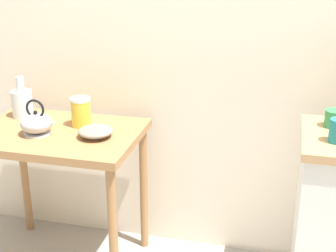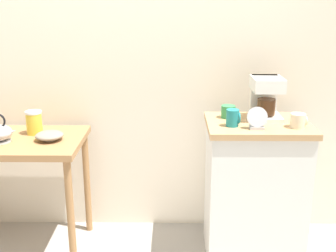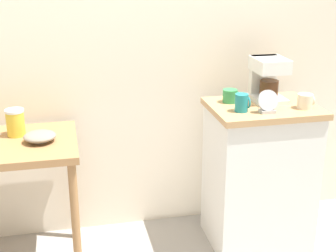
{
  "view_description": "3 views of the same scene",
  "coord_description": "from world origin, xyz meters",
  "px_view_note": "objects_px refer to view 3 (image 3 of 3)",
  "views": [
    {
      "loc": [
        0.41,
        -2.08,
        1.69
      ],
      "look_at": [
        -0.11,
        -0.01,
        0.87
      ],
      "focal_mm": 53.5,
      "sensor_mm": 36.0,
      "label": 1
    },
    {
      "loc": [
        0.28,
        -2.49,
        1.62
      ],
      "look_at": [
        0.25,
        0.01,
        0.87
      ],
      "focal_mm": 46.29,
      "sensor_mm": 36.0,
      "label": 2
    },
    {
      "loc": [
        -0.33,
        -2.51,
        1.72
      ],
      "look_at": [
        0.21,
        -0.07,
        0.84
      ],
      "focal_mm": 52.26,
      "sensor_mm": 36.0,
      "label": 3
    }
  ],
  "objects_px": {
    "canister_enamel": "(15,122)",
    "coffee_maker": "(267,77)",
    "mug_tall_green": "(230,96)",
    "table_clock": "(268,103)",
    "mug_dark_teal": "(242,103)",
    "mug_small_cream": "(305,101)",
    "bowl_stoneware": "(40,136)"
  },
  "relations": [
    {
      "from": "mug_dark_teal",
      "to": "mug_tall_green",
      "type": "relative_size",
      "value": 1.07
    },
    {
      "from": "mug_small_cream",
      "to": "canister_enamel",
      "type": "bearing_deg",
      "value": 172.02
    },
    {
      "from": "mug_tall_green",
      "to": "mug_small_cream",
      "type": "bearing_deg",
      "value": -28.37
    },
    {
      "from": "canister_enamel",
      "to": "mug_dark_teal",
      "type": "xyz_separation_m",
      "value": [
        1.23,
        -0.2,
        0.09
      ]
    },
    {
      "from": "mug_dark_teal",
      "to": "bowl_stoneware",
      "type": "bearing_deg",
      "value": 176.09
    },
    {
      "from": "bowl_stoneware",
      "to": "mug_tall_green",
      "type": "bearing_deg",
      "value": 5.49
    },
    {
      "from": "canister_enamel",
      "to": "mug_small_cream",
      "type": "xyz_separation_m",
      "value": [
        1.6,
        -0.22,
        0.08
      ]
    },
    {
      "from": "mug_tall_green",
      "to": "table_clock",
      "type": "bearing_deg",
      "value": -60.38
    },
    {
      "from": "canister_enamel",
      "to": "mug_dark_teal",
      "type": "relative_size",
      "value": 1.5
    },
    {
      "from": "coffee_maker",
      "to": "mug_small_cream",
      "type": "bearing_deg",
      "value": -51.79
    },
    {
      "from": "canister_enamel",
      "to": "coffee_maker",
      "type": "height_order",
      "value": "coffee_maker"
    },
    {
      "from": "canister_enamel",
      "to": "mug_tall_green",
      "type": "relative_size",
      "value": 1.6
    },
    {
      "from": "coffee_maker",
      "to": "mug_small_cream",
      "type": "relative_size",
      "value": 2.79
    },
    {
      "from": "mug_tall_green",
      "to": "table_clock",
      "type": "xyz_separation_m",
      "value": [
        0.13,
        -0.23,
        0.02
      ]
    },
    {
      "from": "table_clock",
      "to": "canister_enamel",
      "type": "bearing_deg",
      "value": 169.34
    },
    {
      "from": "canister_enamel",
      "to": "mug_small_cream",
      "type": "bearing_deg",
      "value": -7.98
    },
    {
      "from": "mug_dark_teal",
      "to": "mug_small_cream",
      "type": "bearing_deg",
      "value": -3.41
    },
    {
      "from": "coffee_maker",
      "to": "mug_tall_green",
      "type": "relative_size",
      "value": 2.78
    },
    {
      "from": "coffee_maker",
      "to": "mug_small_cream",
      "type": "height_order",
      "value": "coffee_maker"
    },
    {
      "from": "bowl_stoneware",
      "to": "mug_tall_green",
      "type": "distance_m",
      "value": 1.11
    },
    {
      "from": "table_clock",
      "to": "mug_tall_green",
      "type": "bearing_deg",
      "value": 119.62
    },
    {
      "from": "mug_dark_teal",
      "to": "canister_enamel",
      "type": "bearing_deg",
      "value": 170.65
    },
    {
      "from": "bowl_stoneware",
      "to": "canister_enamel",
      "type": "distance_m",
      "value": 0.19
    },
    {
      "from": "coffee_maker",
      "to": "mug_dark_teal",
      "type": "relative_size",
      "value": 2.6
    },
    {
      "from": "mug_tall_green",
      "to": "bowl_stoneware",
      "type": "bearing_deg",
      "value": -174.51
    },
    {
      "from": "mug_small_cream",
      "to": "table_clock",
      "type": "distance_m",
      "value": 0.24
    },
    {
      "from": "bowl_stoneware",
      "to": "coffee_maker",
      "type": "relative_size",
      "value": 0.66
    },
    {
      "from": "mug_dark_teal",
      "to": "table_clock",
      "type": "distance_m",
      "value": 0.14
    },
    {
      "from": "bowl_stoneware",
      "to": "canister_enamel",
      "type": "bearing_deg",
      "value": 135.3
    },
    {
      "from": "bowl_stoneware",
      "to": "coffee_maker",
      "type": "xyz_separation_m",
      "value": [
        1.32,
        0.1,
        0.23
      ]
    },
    {
      "from": "coffee_maker",
      "to": "table_clock",
      "type": "height_order",
      "value": "coffee_maker"
    },
    {
      "from": "canister_enamel",
      "to": "mug_tall_green",
      "type": "distance_m",
      "value": 1.23
    }
  ]
}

